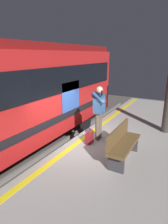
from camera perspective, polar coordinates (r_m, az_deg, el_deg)
The scene contains 8 objects.
ground_plane at distance 7.00m, azimuth -2.93°, elevation -15.97°, with size 24.46×24.46×0.00m, color #4C4742.
platform at distance 6.05m, azimuth 13.14°, elevation -15.92°, with size 13.94×3.81×1.11m, color gray.
safety_line at distance 6.32m, azimuth -0.74°, elevation -8.19°, with size 13.66×0.16×0.01m, color yellow.
track_rail_near at distance 7.71m, azimuth -12.25°, elevation -12.33°, with size 18.12×0.08×0.16m, color slate.
track_rail_far at distance 8.64m, azimuth -19.56°, elevation -9.62°, with size 18.12×0.08×0.16m, color slate.
passenger at distance 6.05m, azimuth 4.40°, elevation 0.99°, with size 0.57×0.55×1.73m.
handbag at distance 6.03m, azimuth 1.58°, elevation -7.53°, with size 0.30×0.28×0.41m.
bench at distance 5.12m, azimuth 11.30°, elevation -8.81°, with size 1.52×0.44×0.90m.
Camera 1 is at (4.97, 3.16, 3.78)m, focal length 30.86 mm.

